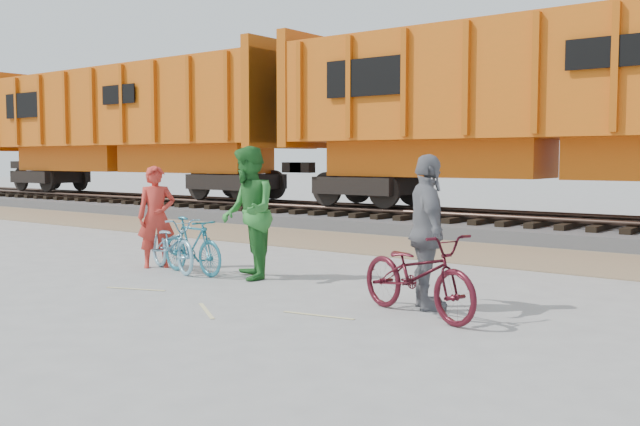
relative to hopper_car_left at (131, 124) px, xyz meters
The scene contains 12 objects.
ground 16.51m from the hopper_car_left, 33.66° to the right, with size 120.00×120.00×0.00m, color #9E9E99.
gravel_strip 14.28m from the hopper_car_left, 14.52° to the right, with size 120.00×3.00×0.02m, color #8D7757.
ballast_bed 13.81m from the hopper_car_left, ahead, with size 120.00×4.00×0.30m, color slate.
track 13.75m from the hopper_car_left, ahead, with size 120.00×2.60×0.24m.
hopper_car_left is the anchor object (origin of this frame).
hopper_car_center 15.00m from the hopper_car_left, ahead, with size 14.00×3.13×4.65m.
bicycle_blue 14.62m from the hopper_car_left, 35.73° to the right, with size 0.57×1.63×0.86m, color #7FB9D1.
bicycle_teal 15.03m from the hopper_car_left, 34.72° to the right, with size 0.42×1.48×0.89m, color #236E82.
bicycle_maroon 18.86m from the hopper_car_left, 28.53° to the right, with size 0.64×1.84×0.97m, color #450F19.
person_solo 14.10m from the hopper_car_left, 36.60° to the right, with size 0.61×0.40×1.67m, color red.
person_man 15.66m from the hopper_car_left, 32.02° to the right, with size 0.96×0.75×1.98m, color #2B782E.
person_woman 18.54m from the hopper_car_left, 27.59° to the right, with size 1.08×0.45×1.85m, color slate.
Camera 1 is at (6.85, -6.99, 1.79)m, focal length 40.00 mm.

